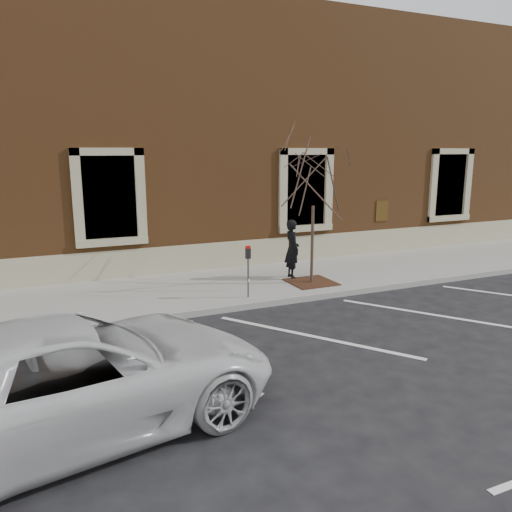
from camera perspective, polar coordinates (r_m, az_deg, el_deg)
name	(u,v)px	position (r m, az deg, el deg)	size (l,w,h in m)	color
ground	(266,306)	(11.95, 1.17, -5.71)	(120.00, 120.00, 0.00)	#28282B
sidewalk_near	(239,285)	(13.47, -1.99, -3.34)	(40.00, 3.50, 0.15)	gray
curb_near	(267,303)	(11.88, 1.28, -5.44)	(40.00, 0.12, 0.15)	#9E9E99
parking_stripes	(313,336)	(10.11, 6.53, -9.13)	(28.00, 4.40, 0.01)	silver
building_civic	(176,140)	(18.69, -9.16, 12.95)	(40.00, 8.62, 8.00)	brown
man	(292,249)	(13.77, 4.15, 0.80)	(0.60, 0.39, 1.63)	black
parking_meter	(248,262)	(11.89, -0.91, -0.67)	(0.12, 0.09, 1.27)	#595B60
tree_grate	(311,282)	(13.50, 6.34, -2.97)	(1.16, 1.16, 0.03)	#472117
sapling	(314,184)	(13.08, 6.60, 8.15)	(2.25, 2.25, 3.75)	#47362B
white_truck	(73,377)	(7.04, -20.18, -12.88)	(2.52, 5.47, 1.52)	silver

